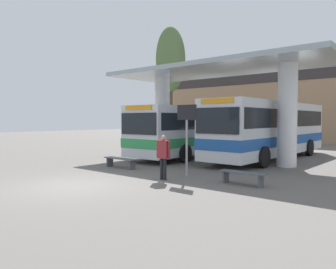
{
  "coord_description": "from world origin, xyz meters",
  "views": [
    {
      "loc": [
        9.76,
        -6.48,
        2.3
      ],
      "look_at": [
        0.0,
        5.16,
        1.6
      ],
      "focal_mm": 35.0,
      "sensor_mm": 36.0,
      "label": 1
    }
  ],
  "objects": [
    {
      "name": "ground_plane",
      "position": [
        0.0,
        0.0,
        0.0
      ],
      "size": [
        100.0,
        100.0,
        0.0
      ],
      "primitive_type": "plane",
      "color": "#605B56"
    },
    {
      "name": "townhouse_backdrop",
      "position": [
        0.0,
        26.58,
        4.69
      ],
      "size": [
        40.0,
        0.58,
        8.04
      ],
      "color": "#9E7A5B",
      "rests_on": "ground_plane"
    },
    {
      "name": "station_canopy",
      "position": [
        0.0,
        9.38,
        4.2
      ],
      "size": [
        13.0,
        5.06,
        5.25
      ],
      "color": "silver",
      "rests_on": "ground_plane"
    },
    {
      "name": "transit_bus_left_bay",
      "position": [
        -2.06,
        10.88,
        1.7
      ],
      "size": [
        3.01,
        11.56,
        3.04
      ],
      "rotation": [
        0.0,
        0.0,
        3.16
      ],
      "color": "silver",
      "rests_on": "ground_plane"
    },
    {
      "name": "transit_bus_center_bay",
      "position": [
        2.13,
        11.86,
        1.83
      ],
      "size": [
        2.74,
        11.76,
        3.27
      ],
      "rotation": [
        0.0,
        0.0,
        3.13
      ],
      "color": "silver",
      "rests_on": "ground_plane"
    },
    {
      "name": "waiting_bench_near_pillar",
      "position": [
        4.44,
        3.95,
        0.34
      ],
      "size": [
        1.69,
        0.44,
        0.46
      ],
      "color": "#4C5156",
      "rests_on": "ground_plane"
    },
    {
      "name": "waiting_bench_mid_platform",
      "position": [
        -1.93,
        3.95,
        0.35
      ],
      "size": [
        1.99,
        0.44,
        0.46
      ],
      "color": "#4C5156",
      "rests_on": "ground_plane"
    },
    {
      "name": "info_sign_platform",
      "position": [
        2.01,
        3.92,
        2.06
      ],
      "size": [
        0.9,
        0.09,
        2.88
      ],
      "color": "gray",
      "rests_on": "ground_plane"
    },
    {
      "name": "pedestrian_waiting",
      "position": [
        1.67,
        2.89,
        1.04
      ],
      "size": [
        0.63,
        0.28,
        1.7
      ],
      "rotation": [
        0.0,
        0.0,
        0.08
      ],
      "color": "black",
      "rests_on": "ground_plane"
    },
    {
      "name": "poplar_tree_behind_right",
      "position": [
        -9.71,
        17.11,
        7.78
      ],
      "size": [
        2.74,
        2.74,
        10.88
      ],
      "color": "#473A2B",
      "rests_on": "ground_plane"
    }
  ]
}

